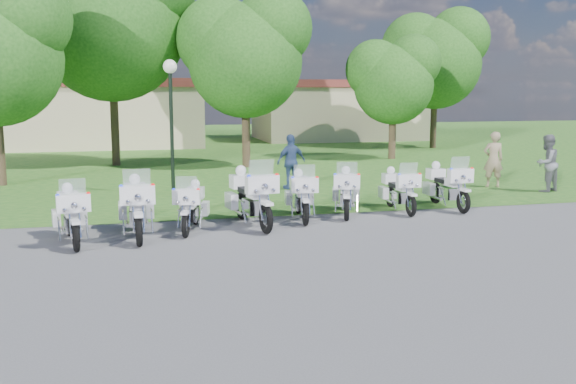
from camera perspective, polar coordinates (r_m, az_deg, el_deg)
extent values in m
plane|color=#56565B|center=(14.35, -0.73, -4.55)|extent=(100.00, 100.00, 0.00)
cube|color=#23611E|center=(40.86, -9.21, 4.14)|extent=(100.00, 48.00, 0.01)
torus|color=black|center=(14.21, -18.33, -3.83)|extent=(0.23, 0.66, 0.64)
torus|color=black|center=(15.80, -18.87, -2.60)|extent=(0.23, 0.66, 0.64)
cube|color=white|center=(14.12, -18.39, -2.51)|extent=(0.24, 0.45, 0.07)
cube|color=white|center=(14.29, -18.54, -0.93)|extent=(0.72, 0.35, 0.38)
cube|color=silver|center=(14.30, -18.63, 0.43)|extent=(0.55, 0.21, 0.36)
sphere|color=red|center=(14.23, -17.33, -0.17)|extent=(0.09, 0.09, 0.09)
sphere|color=#1426E5|center=(14.19, -19.80, -0.32)|extent=(0.09, 0.09, 0.09)
cube|color=silver|center=(15.00, -18.64, -2.73)|extent=(0.41, 0.59, 0.33)
cube|color=white|center=(14.71, -18.63, -1.62)|extent=(0.39, 0.55, 0.21)
cube|color=black|center=(15.23, -18.79, -1.36)|extent=(0.42, 0.64, 0.12)
cube|color=white|center=(15.66, -17.81, -2.04)|extent=(0.26, 0.52, 0.35)
cube|color=white|center=(15.61, -19.91, -2.18)|extent=(0.26, 0.52, 0.35)
cube|color=white|center=(15.73, -18.98, -0.55)|extent=(0.52, 0.46, 0.31)
sphere|color=white|center=(15.70, -19.03, 0.35)|extent=(0.25, 0.25, 0.25)
torus|color=black|center=(14.31, -13.11, -3.39)|extent=(0.16, 0.71, 0.71)
torus|color=black|center=(16.07, -13.35, -2.06)|extent=(0.16, 0.71, 0.71)
cube|color=white|center=(14.22, -13.16, -1.96)|extent=(0.20, 0.47, 0.07)
cube|color=white|center=(14.41, -13.25, -0.24)|extent=(0.76, 0.27, 0.42)
cube|color=silver|center=(14.42, -13.31, 1.24)|extent=(0.59, 0.14, 0.40)
sphere|color=red|center=(14.33, -11.92, 0.56)|extent=(0.09, 0.09, 0.09)
sphere|color=#1426E5|center=(14.31, -14.62, 0.45)|extent=(0.09, 0.09, 0.09)
cube|color=silver|center=(15.18, -13.26, -2.21)|extent=(0.37, 0.60, 0.36)
cube|color=white|center=(14.87, -13.27, -0.99)|extent=(0.35, 0.56, 0.23)
cube|color=black|center=(15.43, -13.34, -0.72)|extent=(0.38, 0.66, 0.13)
cube|color=white|center=(15.89, -12.22, -1.49)|extent=(0.20, 0.55, 0.38)
cube|color=white|center=(15.87, -14.49, -1.58)|extent=(0.20, 0.55, 0.38)
cube|color=white|center=(15.99, -13.43, 0.15)|extent=(0.52, 0.43, 0.34)
sphere|color=white|center=(15.95, -13.47, 1.12)|extent=(0.27, 0.27, 0.27)
torus|color=black|center=(14.96, -9.09, -2.96)|extent=(0.26, 0.60, 0.59)
torus|color=black|center=(16.41, -8.20, -1.88)|extent=(0.26, 0.60, 0.59)
cube|color=white|center=(14.88, -9.13, -1.80)|extent=(0.25, 0.42, 0.06)
cube|color=white|center=(15.04, -9.02, -0.42)|extent=(0.67, 0.36, 0.35)
cube|color=silver|center=(15.04, -9.01, 0.78)|extent=(0.51, 0.23, 0.33)
sphere|color=red|center=(14.91, -8.00, 0.18)|extent=(0.08, 0.08, 0.08)
sphere|color=#1426E5|center=(15.01, -10.13, 0.18)|extent=(0.08, 0.08, 0.08)
cube|color=silver|center=(15.68, -8.62, -2.00)|extent=(0.41, 0.55, 0.30)
cube|color=white|center=(15.42, -8.78, -1.02)|extent=(0.39, 0.52, 0.19)
cube|color=black|center=(15.89, -8.50, -0.78)|extent=(0.43, 0.61, 0.11)
cube|color=white|center=(16.22, -7.36, -1.45)|extent=(0.27, 0.49, 0.32)
cube|color=white|center=(16.30, -9.21, -1.44)|extent=(0.27, 0.49, 0.32)
cube|color=white|center=(16.35, -8.23, -0.06)|extent=(0.50, 0.45, 0.28)
sphere|color=white|center=(16.31, -8.25, 0.74)|extent=(0.23, 0.23, 0.23)
torus|color=black|center=(15.19, -1.97, -2.40)|extent=(0.25, 0.75, 0.74)
torus|color=black|center=(16.92, -4.14, -1.24)|extent=(0.25, 0.75, 0.74)
cube|color=white|center=(15.10, -1.95, -0.98)|extent=(0.27, 0.51, 0.08)
cube|color=white|center=(15.29, -2.31, 0.68)|extent=(0.82, 0.38, 0.44)
cube|color=silver|center=(15.30, -2.40, 2.14)|extent=(0.63, 0.22, 0.41)
sphere|color=red|center=(15.32, -0.99, 1.49)|extent=(0.10, 0.10, 0.10)
sphere|color=#1426E5|center=(15.08, -3.49, 1.36)|extent=(0.10, 0.10, 0.10)
cube|color=silver|center=(16.05, -3.15, -1.31)|extent=(0.46, 0.66, 0.37)
cube|color=white|center=(15.74, -2.85, -0.09)|extent=(0.43, 0.62, 0.24)
cube|color=black|center=(16.29, -3.53, 0.13)|extent=(0.47, 0.73, 0.13)
cube|color=white|center=(16.84, -2.91, -0.63)|extent=(0.28, 0.59, 0.40)
cube|color=white|center=(16.64, -5.06, -0.77)|extent=(0.28, 0.59, 0.40)
cube|color=white|center=(16.85, -4.20, 0.95)|extent=(0.59, 0.51, 0.35)
sphere|color=white|center=(16.81, -4.22, 1.91)|extent=(0.29, 0.29, 0.29)
torus|color=black|center=(16.09, 1.57, -1.92)|extent=(0.21, 0.65, 0.64)
torus|color=black|center=(17.68, 0.92, -0.93)|extent=(0.21, 0.65, 0.64)
cube|color=white|center=(16.01, 1.58, -0.75)|extent=(0.23, 0.44, 0.07)
cube|color=white|center=(16.19, 1.49, 0.63)|extent=(0.72, 0.33, 0.38)
cube|color=silver|center=(16.20, 1.47, 1.84)|extent=(0.55, 0.19, 0.36)
sphere|color=red|center=(16.15, 2.59, 1.26)|extent=(0.09, 0.09, 0.09)
sphere|color=#1426E5|center=(16.07, 0.43, 1.23)|extent=(0.09, 0.09, 0.09)
cube|color=silver|center=(16.88, 1.22, -1.00)|extent=(0.40, 0.58, 0.33)
cube|color=white|center=(16.60, 1.32, 0.00)|extent=(0.37, 0.54, 0.21)
cube|color=black|center=(17.11, 1.12, 0.21)|extent=(0.41, 0.63, 0.12)
cube|color=white|center=(17.55, 1.91, -0.47)|extent=(0.24, 0.52, 0.35)
cube|color=white|center=(17.48, 0.04, -0.50)|extent=(0.24, 0.52, 0.35)
cube|color=white|center=(17.62, 0.92, 0.90)|extent=(0.51, 0.44, 0.31)
sphere|color=white|center=(17.59, 0.92, 1.71)|extent=(0.25, 0.25, 0.25)
torus|color=black|center=(16.77, 5.23, -1.51)|extent=(0.31, 0.65, 0.64)
torus|color=black|center=(18.37, 5.14, -0.59)|extent=(0.31, 0.65, 0.64)
cube|color=white|center=(16.70, 5.25, -0.39)|extent=(0.29, 0.45, 0.07)
cube|color=white|center=(16.88, 5.25, 0.93)|extent=(0.73, 0.43, 0.38)
cube|color=silver|center=(16.89, 5.26, 2.08)|extent=(0.55, 0.27, 0.36)
sphere|color=red|center=(16.81, 6.31, 1.50)|extent=(0.09, 0.09, 0.09)
sphere|color=#1426E5|center=(16.79, 4.22, 1.53)|extent=(0.09, 0.09, 0.09)
cube|color=silver|center=(17.57, 5.19, -0.65)|extent=(0.47, 0.61, 0.33)
cube|color=white|center=(17.29, 5.21, 0.32)|extent=(0.44, 0.57, 0.21)
cube|color=black|center=(17.81, 5.18, 0.51)|extent=(0.49, 0.66, 0.11)
cube|color=white|center=(18.21, 6.05, -0.17)|extent=(0.32, 0.53, 0.34)
cube|color=white|center=(18.20, 4.25, -0.15)|extent=(0.32, 0.53, 0.34)
cube|color=white|center=(18.32, 5.16, 1.17)|extent=(0.55, 0.50, 0.31)
sphere|color=white|center=(18.29, 5.17, 1.94)|extent=(0.25, 0.25, 0.25)
torus|color=black|center=(17.57, 10.88, -1.21)|extent=(0.14, 0.61, 0.61)
torus|color=black|center=(18.98, 9.10, -0.41)|extent=(0.14, 0.61, 0.61)
cube|color=white|center=(17.50, 10.93, -0.19)|extent=(0.18, 0.40, 0.06)
cube|color=white|center=(17.66, 10.68, 1.00)|extent=(0.66, 0.24, 0.36)
cube|color=silver|center=(17.67, 10.64, 2.04)|extent=(0.51, 0.13, 0.34)
sphere|color=red|center=(17.70, 11.63, 1.55)|extent=(0.08, 0.08, 0.08)
sphere|color=#1426E5|center=(17.47, 9.88, 1.51)|extent=(0.08, 0.08, 0.08)
cube|color=silver|center=(18.27, 9.94, -0.45)|extent=(0.33, 0.52, 0.31)
cube|color=white|center=(18.02, 10.22, 0.44)|extent=(0.31, 0.48, 0.20)
cube|color=black|center=(18.47, 9.66, 0.60)|extent=(0.33, 0.57, 0.11)
cube|color=white|center=(18.93, 10.02, 0.01)|extent=(0.18, 0.48, 0.33)
cube|color=white|center=(18.73, 8.48, -0.04)|extent=(0.18, 0.48, 0.33)
cube|color=white|center=(18.93, 9.11, 1.20)|extent=(0.45, 0.38, 0.29)
sphere|color=white|center=(18.90, 9.12, 1.91)|extent=(0.24, 0.24, 0.24)
torus|color=black|center=(18.35, 15.33, -0.86)|extent=(0.13, 0.66, 0.66)
torus|color=black|center=(19.80, 12.97, -0.07)|extent=(0.13, 0.66, 0.66)
cube|color=white|center=(18.28, 15.40, 0.19)|extent=(0.18, 0.43, 0.07)
cube|color=white|center=(18.45, 15.07, 1.42)|extent=(0.71, 0.24, 0.39)
cube|color=silver|center=(18.46, 15.03, 2.50)|extent=(0.55, 0.12, 0.37)
sphere|color=red|center=(18.53, 16.03, 1.99)|extent=(0.09, 0.09, 0.09)
sphere|color=#1426E5|center=(18.22, 14.33, 1.95)|extent=(0.09, 0.09, 0.09)
cube|color=silver|center=(19.07, 14.09, -0.09)|extent=(0.34, 0.55, 0.33)
cube|color=white|center=(18.82, 14.47, 0.83)|extent=(0.32, 0.51, 0.22)
cube|color=black|center=(19.28, 13.71, 0.99)|extent=(0.34, 0.61, 0.12)
cube|color=white|center=(19.78, 13.94, 0.38)|extent=(0.18, 0.51, 0.35)
cube|color=white|center=(19.51, 12.41, 0.32)|extent=(0.18, 0.51, 0.35)
cube|color=white|center=(19.75, 12.99, 1.60)|extent=(0.47, 0.40, 0.31)
sphere|color=white|center=(19.72, 13.01, 2.34)|extent=(0.25, 0.25, 0.25)
cylinder|color=black|center=(21.11, -10.29, 5.11)|extent=(0.12, 0.12, 3.97)
sphere|color=white|center=(21.08, -10.45, 10.92)|extent=(0.44, 0.44, 0.44)
sphere|color=#1B4F16|center=(24.66, -22.46, 14.09)|extent=(3.30, 3.30, 3.30)
cylinder|color=#38281C|center=(30.13, -15.17, 6.55)|extent=(0.36, 0.36, 4.50)
sphere|color=#1B4F16|center=(30.24, -15.48, 13.93)|extent=(6.55, 6.55, 6.55)
cylinder|color=#38281C|center=(28.52, -3.75, 5.63)|extent=(0.36, 0.36, 3.41)
sphere|color=#1B4F16|center=(28.51, -3.82, 11.55)|extent=(4.96, 4.96, 4.96)
sphere|color=#1B4F16|center=(28.78, -6.16, 13.35)|extent=(3.72, 3.72, 3.72)
sphere|color=#1B4F16|center=(28.52, -1.36, 14.37)|extent=(3.41, 3.41, 3.41)
cylinder|color=#38281C|center=(32.47, 9.26, 5.29)|extent=(0.36, 0.36, 2.69)
sphere|color=#1B4F16|center=(32.41, 9.36, 9.40)|extent=(3.91, 3.91, 3.91)
sphere|color=#1B4F16|center=(32.39, 7.76, 10.73)|extent=(2.94, 2.94, 2.94)
sphere|color=#1B4F16|center=(32.58, 11.10, 11.28)|extent=(2.69, 2.69, 2.69)
cylinder|color=#38281C|center=(39.24, 12.82, 6.47)|extent=(0.36, 0.36, 3.61)
sphere|color=#1B4F16|center=(39.25, 12.98, 11.02)|extent=(5.25, 5.25, 5.25)
sphere|color=#1B4F16|center=(39.17, 11.22, 12.52)|extent=(3.94, 3.94, 3.94)
sphere|color=#1B4F16|center=(39.60, 14.91, 13.07)|extent=(3.61, 3.61, 3.61)
cube|color=#C5B48E|center=(41.74, -17.67, 6.40)|extent=(14.00, 8.00, 3.60)
cube|color=maroon|center=(41.71, -17.81, 9.21)|extent=(14.56, 8.32, 0.50)
cube|color=#C5B48E|center=(45.86, 4.36, 6.99)|extent=(11.00, 7.00, 3.60)
cube|color=maroon|center=(45.83, 4.39, 9.55)|extent=(11.44, 7.28, 0.50)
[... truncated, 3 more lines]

